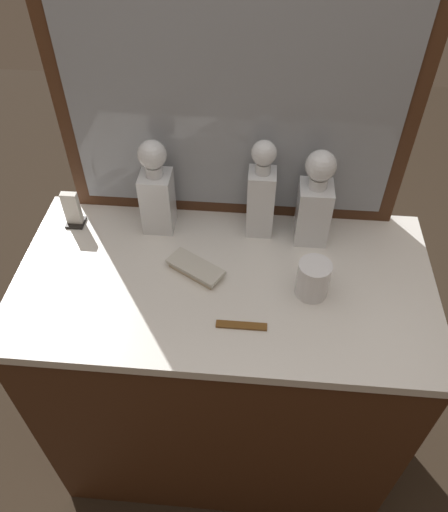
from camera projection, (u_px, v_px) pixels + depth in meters
name	position (u px, v px, depth m)	size (l,w,h in m)	color
ground_plane	(224.00, 435.00, 1.96)	(6.00, 6.00, 0.00)	#2D2319
dresser	(224.00, 372.00, 1.63)	(1.09, 0.57, 0.93)	#472816
dresser_mirror	(233.00, 103.00, 1.24)	(0.92, 0.03, 0.70)	#472816
crystal_decanter_left	(261.00, 197.00, 1.35)	(0.07, 0.07, 0.29)	white
crystal_decanter_far_right	(314.00, 206.00, 1.33)	(0.09, 0.09, 0.28)	white
crystal_decanter_right	(157.00, 195.00, 1.36)	(0.08, 0.08, 0.28)	white
crystal_tumbler_far_left	(313.00, 280.00, 1.23)	(0.08, 0.08, 0.10)	white
silver_brush_far_left	(196.00, 268.00, 1.31)	(0.16, 0.13, 0.02)	#B7A88C
tortoiseshell_comb	(241.00, 325.00, 1.19)	(0.12, 0.02, 0.01)	brown
napkin_holder	(73.00, 211.00, 1.41)	(0.05, 0.05, 0.11)	black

